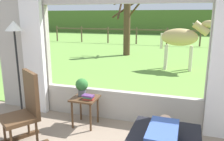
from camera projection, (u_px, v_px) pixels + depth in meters
name	position (u px, v px, depth m)	size (l,w,h in m)	color
back_wall_with_window	(120.00, 54.00, 4.05)	(5.20, 0.12, 2.55)	#ADA599
curtain_panel_left	(34.00, 53.00, 4.42)	(0.44, 0.10, 2.40)	silver
outdoor_pasture_lawn	(166.00, 46.00, 14.44)	(36.00, 21.68, 0.02)	olive
distant_hill_ridge	(175.00, 22.00, 23.27)	(36.00, 2.00, 2.40)	#49652B
rocking_chair	(25.00, 110.00, 3.40)	(0.76, 0.82, 1.12)	#4C331E
side_table	(85.00, 103.00, 4.00)	(0.44, 0.44, 0.52)	#4C331E
potted_plant	(82.00, 86.00, 4.01)	(0.22, 0.22, 0.32)	#4C5156
book_stack	(88.00, 97.00, 3.88)	(0.21, 0.16, 0.08)	#B22D28
floor_lamp_left	(15.00, 40.00, 4.17)	(0.32, 0.32, 1.82)	black
horse	(182.00, 38.00, 7.89)	(1.81, 0.57, 1.73)	tan
pasture_tree	(127.00, 22.00, 10.79)	(1.44, 1.13, 2.97)	#4C3823
pasture_fence_line	(167.00, 34.00, 14.60)	(16.10, 0.10, 1.10)	brown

